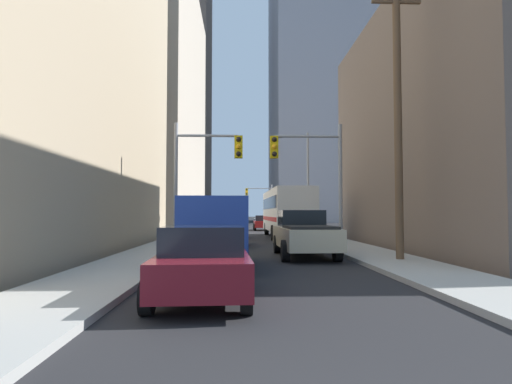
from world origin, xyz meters
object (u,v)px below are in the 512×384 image
Objects in this scene: sedan_navy at (226,232)px; traffic_signal_near_left at (205,165)px; sedan_maroon at (203,262)px; city_bus at (286,211)px; sedan_red at (263,223)px; traffic_signal_far_right at (260,197)px; cargo_van_blue at (215,228)px; sedan_grey at (230,227)px; sedan_silver at (234,221)px; traffic_signal_near_right at (310,165)px; pickup_truck_beige at (304,234)px.

sedan_navy is 4.85m from traffic_signal_near_left.
city_bus is at bearing 79.61° from sedan_maroon.
traffic_signal_far_right is (0.65, 19.73, 3.28)m from sedan_red.
sedan_navy is at bearing 89.36° from cargo_van_blue.
sedan_grey is 1.01× the size of sedan_silver.
traffic_signal_near_right is at bearing -87.88° from sedan_red.
traffic_signal_near_left is 44.47m from traffic_signal_far_right.
city_bus is 1.92× the size of traffic_signal_far_right.
traffic_signal_near_right is at bearing -83.28° from sedan_silver.
traffic_signal_near_left reaches higher than pickup_truck_beige.
sedan_navy is (0.04, 14.90, 0.00)m from sedan_maroon.
traffic_signal_near_right is (-0.04, -11.00, 2.10)m from city_bus.
sedan_silver is at bearing 89.83° from cargo_van_blue.
traffic_signal_near_left is (-5.00, -11.00, 2.08)m from city_bus.
sedan_maroon is 14.90m from sedan_navy.
sedan_grey is at bearing 109.52° from traffic_signal_near_right.
traffic_signal_near_left and traffic_signal_far_right have the same top height.
cargo_van_blue is 0.88× the size of traffic_signal_near_left.
city_bus is 13.58m from sedan_red.
sedan_red is (-0.21, 27.09, -0.16)m from pickup_truck_beige.
traffic_signal_far_right is (3.87, 50.15, 2.76)m from cargo_van_blue.
traffic_signal_near_left is 1.00× the size of traffic_signal_near_right.
sedan_silver is (-0.01, 22.80, 0.00)m from sedan_grey.
cargo_van_blue is at bearing -90.43° from sedan_grey.
traffic_signal_near_right reaches higher than sedan_grey.
traffic_signal_near_right reaches higher than city_bus.
city_bus reaches higher than sedan_grey.
sedan_red is (3.10, 13.20, 0.00)m from sedan_grey.
traffic_signal_far_right is (3.81, 55.64, 3.28)m from sedan_maroon.
sedan_red is 0.70× the size of traffic_signal_near_right.
sedan_maroon is at bearing -90.06° from sedan_silver.
sedan_maroon is 36.04m from sedan_red.
traffic_signal_far_right is (-0.26, 44.22, 0.03)m from traffic_signal_near_right.
sedan_maroon is 1.02× the size of sedan_red.
traffic_signal_far_right is at bearing 83.51° from sedan_grey.
sedan_grey is at bearing -103.21° from sedan_red.
sedan_grey and sedan_silver have the same top height.
traffic_signal_near_left reaches higher than sedan_red.
cargo_van_blue is 0.88× the size of traffic_signal_far_right.
traffic_signal_near_left is (-0.89, 11.41, 3.24)m from sedan_maroon.
sedan_red is at bearing 92.12° from traffic_signal_near_right.
cargo_van_blue is 17.23m from sedan_grey.
pickup_truck_beige is at bearing -90.53° from traffic_signal_far_right.
sedan_red is 20.01m from traffic_signal_far_right.
traffic_signal_near_left is at bearing 148.66° from pickup_truck_beige.
pickup_truck_beige is 1.30× the size of sedan_silver.
sedan_silver is (0.05, 45.50, 0.00)m from sedan_maroon.
traffic_signal_near_left is at bearing -180.00° from traffic_signal_near_right.
pickup_truck_beige is at bearing -76.59° from sedan_grey.
sedan_red is at bearing 94.02° from city_bus.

